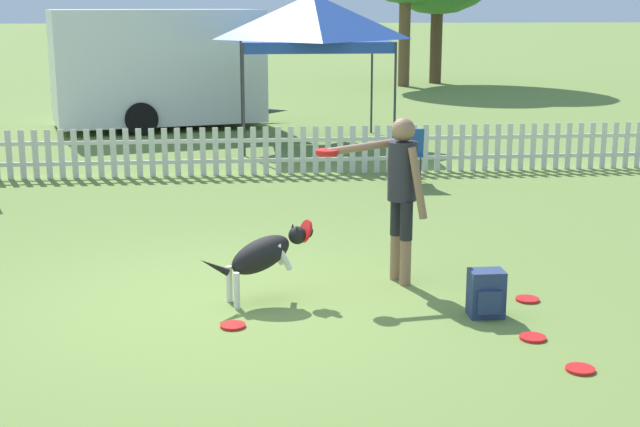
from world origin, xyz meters
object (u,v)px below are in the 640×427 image
backpack_on_grass (486,294)px  frisbee_near_handler (233,326)px  handler_person (399,182)px  leaping_dog (263,254)px  frisbee_midfield (527,299)px  equipment_trailer (157,66)px  frisbee_near_dog (580,369)px  canopy_tent_main (313,22)px  folding_chair_center (406,150)px  frisbee_far_scatter (533,338)px

backpack_on_grass → frisbee_near_handler: bearing=-178.7°
handler_person → leaping_dog: handler_person is taller
frisbee_midfield → frisbee_near_handler: bearing=-171.1°
backpack_on_grass → equipment_trailer: (-3.78, 12.60, 1.13)m
frisbee_near_dog → handler_person: bearing=113.0°
leaping_dog → canopy_tent_main: bearing=154.0°
leaping_dog → canopy_tent_main: canopy_tent_main is taller
handler_person → backpack_on_grass: size_ratio=3.89×
folding_chair_center → equipment_trailer: size_ratio=0.16×
frisbee_midfield → backpack_on_grass: backpack_on_grass is taller
frisbee_near_dog → equipment_trailer: 14.50m
folding_chair_center → canopy_tent_main: canopy_tent_main is taller
canopy_tent_main → frisbee_far_scatter: bearing=-85.4°
frisbee_far_scatter → equipment_trailer: 13.83m
frisbee_midfield → equipment_trailer: bearing=109.3°
handler_person → folding_chair_center: size_ratio=1.88×
canopy_tent_main → equipment_trailer: (-3.17, 2.66, -0.98)m
frisbee_near_handler → backpack_on_grass: size_ratio=0.52×
frisbee_near_handler → equipment_trailer: 12.82m
frisbee_near_handler → backpack_on_grass: backpack_on_grass is taller
frisbee_near_handler → frisbee_far_scatter: size_ratio=1.00×
handler_person → frisbee_midfield: handler_person is taller
backpack_on_grass → canopy_tent_main: canopy_tent_main is taller
folding_chair_center → equipment_trailer: 7.99m
backpack_on_grass → folding_chair_center: 5.89m
handler_person → frisbee_near_dog: size_ratio=7.44×
leaping_dog → frisbee_near_handler: 0.84m
handler_person → folding_chair_center: handler_person is taller
handler_person → frisbee_far_scatter: size_ratio=7.44×
leaping_dog → frisbee_far_scatter: 2.48m
equipment_trailer → frisbee_far_scatter: bearing=-87.2°
leaping_dog → backpack_on_grass: leaping_dog is taller
frisbee_near_dog → equipment_trailer: equipment_trailer is taller
leaping_dog → frisbee_near_handler: bearing=-41.7°
handler_person → canopy_tent_main: (-0.02, 8.90, 1.31)m
frisbee_near_handler → canopy_tent_main: size_ratio=0.08×
leaping_dog → frisbee_midfield: (2.40, -0.23, -0.43)m
handler_person → frisbee_far_scatter: handler_person is taller
frisbee_midfield → equipment_trailer: (-4.28, 12.23, 1.32)m
handler_person → frisbee_near_dog: bearing=-175.1°
handler_person → frisbee_near_dog: 2.65m
frisbee_near_handler → frisbee_midfield: bearing=8.9°
frisbee_midfield → canopy_tent_main: (-1.11, 9.57, 2.30)m
handler_person → frisbee_midfield: size_ratio=7.44×
frisbee_near_handler → backpack_on_grass: (2.19, 0.05, 0.19)m
leaping_dog → equipment_trailer: bearing=170.8°
frisbee_near_handler → frisbee_far_scatter: (2.42, -0.52, 0.00)m
frisbee_near_dog → folding_chair_center: folding_chair_center is taller
frisbee_far_scatter → handler_person: bearing=117.1°
handler_person → frisbee_near_handler: 2.18m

